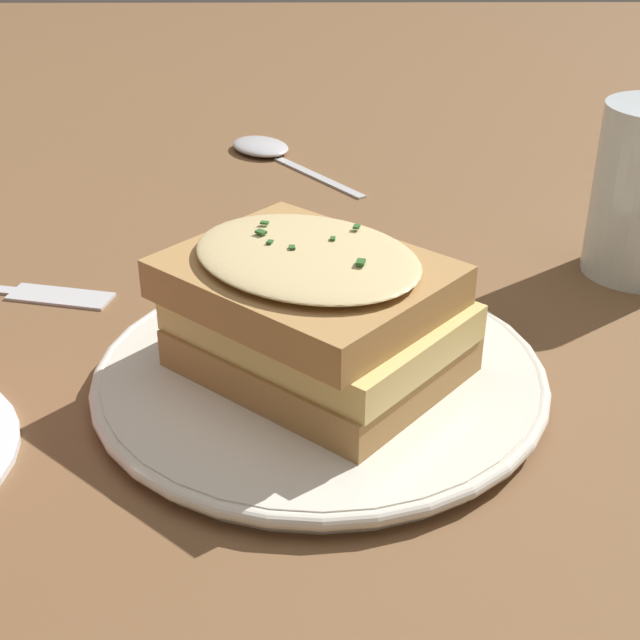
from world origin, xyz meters
name	(u,v)px	position (x,y,z in m)	size (l,w,h in m)	color
ground_plane	(357,405)	(0.00, 0.00, 0.00)	(2.40, 2.40, 0.00)	brown
dinner_plate	(320,375)	(0.02, 0.02, 0.01)	(0.24, 0.24, 0.01)	silver
sandwich	(315,311)	(0.02, 0.02, 0.05)	(0.17, 0.17, 0.07)	#B2844C
fork	(13,290)	(0.13, 0.21, 0.00)	(0.05, 0.17, 0.00)	silver
spoon	(266,149)	(0.40, 0.06, 0.00)	(0.16, 0.13, 0.01)	silver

